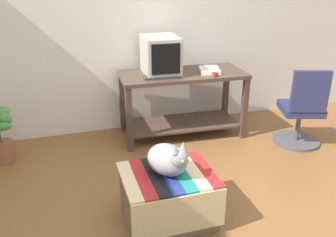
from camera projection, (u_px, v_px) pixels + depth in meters
ground_plane at (197, 224)px, 2.81m from camera, size 14.00×14.00×0.00m
back_wall at (135, 20)px, 4.12m from camera, size 8.00×0.10×2.60m
desk at (182, 93)px, 4.14m from camera, size 1.43×0.68×0.76m
tv_monitor at (161, 56)px, 3.94m from camera, size 0.39×0.49×0.41m
keyboard at (162, 77)px, 3.85m from camera, size 0.41×0.19×0.02m
book at (209, 70)px, 4.06m from camera, size 0.29×0.34×0.04m
ottoman_with_blanket at (168, 196)px, 2.80m from camera, size 0.70×0.59×0.41m
cat at (169, 159)px, 2.68m from camera, size 0.38×0.46×0.30m
office_chair at (302, 112)px, 3.94m from camera, size 0.53×0.53×0.89m
stapler at (214, 74)px, 3.93m from camera, size 0.04×0.11×0.04m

